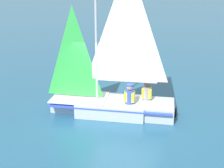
{
  "coord_description": "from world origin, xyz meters",
  "views": [
    {
      "loc": [
        2.55,
        9.84,
        4.67
      ],
      "look_at": [
        0.0,
        0.0,
        1.08
      ],
      "focal_mm": 50.0,
      "sensor_mm": 36.0,
      "label": 1
    }
  ],
  "objects_px": {
    "sailor_crew": "(147,95)",
    "sailboat_main": "(113,94)",
    "sailor_helm": "(130,99)",
    "buoy_marker": "(145,67)"
  },
  "relations": [
    {
      "from": "sailor_helm",
      "to": "sailor_crew",
      "type": "relative_size",
      "value": 1.0
    },
    {
      "from": "sailboat_main",
      "to": "buoy_marker",
      "type": "bearing_deg",
      "value": -97.8
    },
    {
      "from": "sailboat_main",
      "to": "sailor_helm",
      "type": "distance_m",
      "value": 0.64
    },
    {
      "from": "sailboat_main",
      "to": "sailor_helm",
      "type": "xyz_separation_m",
      "value": [
        -0.49,
        0.41,
        -0.08
      ]
    },
    {
      "from": "sailboat_main",
      "to": "sailor_crew",
      "type": "xyz_separation_m",
      "value": [
        -1.17,
        0.23,
        -0.08
      ]
    },
    {
      "from": "sailor_crew",
      "to": "buoy_marker",
      "type": "height_order",
      "value": "sailor_crew"
    },
    {
      "from": "sailor_crew",
      "to": "sailor_helm",
      "type": "bearing_deg",
      "value": 39.46
    },
    {
      "from": "sailor_crew",
      "to": "sailboat_main",
      "type": "bearing_deg",
      "value": 13.61
    },
    {
      "from": "sailboat_main",
      "to": "buoy_marker",
      "type": "height_order",
      "value": "sailboat_main"
    },
    {
      "from": "sailboat_main",
      "to": "sailor_helm",
      "type": "relative_size",
      "value": 4.51
    }
  ]
}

